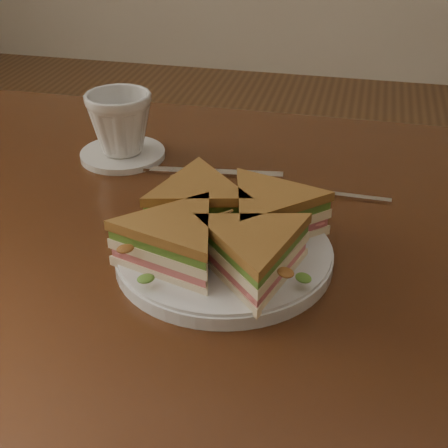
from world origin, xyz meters
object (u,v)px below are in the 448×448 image
sandwich_wedges (224,228)px  coffee_cup (120,123)px  plate (224,254)px  saucer (123,154)px  table (234,283)px  spoon (293,189)px  knife (206,172)px

sandwich_wedges → coffee_cup: size_ratio=2.96×
plate → saucer: (-0.22, 0.24, -0.00)m
table → sandwich_wedges: 0.17m
saucer → coffee_cup: (0.00, 0.00, 0.05)m
spoon → saucer: bearing=170.8°
knife → sandwich_wedges: bearing=-77.7°
spoon → saucer: same height
plate → coffee_cup: bearing=132.2°
saucer → plate: bearing=-47.8°
spoon → plate: bearing=-104.6°
knife → coffee_cup: size_ratio=2.12×
knife → coffee_cup: 0.16m
sandwich_wedges → knife: size_ratio=1.40×
coffee_cup → saucer: bearing=0.0°
coffee_cup → spoon: bearing=13.5°
saucer → coffee_cup: coffee_cup is taller
table → saucer: 0.28m
plate → spoon: plate is taller
sandwich_wedges → spoon: (0.06, 0.19, -0.04)m
plate → spoon: (0.06, 0.19, -0.00)m
plate → coffee_cup: coffee_cup is taller
table → knife: 0.18m
table → knife: knife is taller
knife → saucer: (-0.14, 0.03, 0.00)m
table → saucer: size_ratio=9.06×
plate → sandwich_wedges: 0.04m
coffee_cup → knife: bearing=13.8°
saucer → coffee_cup: bearing=0.0°
saucer → spoon: bearing=-10.8°
table → spoon: spoon is taller
table → spoon: 0.16m
spoon → coffee_cup: coffee_cup is taller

